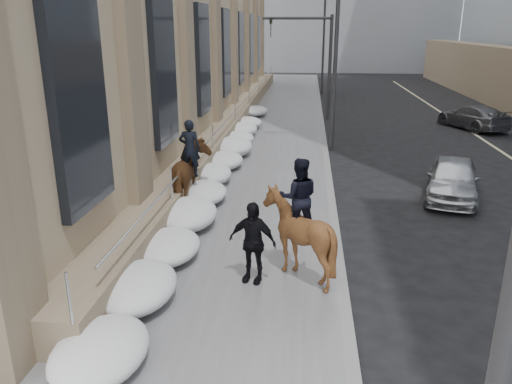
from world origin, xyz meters
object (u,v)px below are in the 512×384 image
Objects in this scene: pedestrian at (252,242)px; car_silver at (453,178)px; mounted_horse_right at (298,229)px; car_grey at (473,117)px; mounted_horse_left at (191,173)px.

car_silver is at bearing 62.99° from pedestrian.
car_grey is at bearing -120.62° from mounted_horse_right.
mounted_horse_left is 1.01× the size of mounted_horse_right.
pedestrian is at bearing 113.18° from mounted_horse_left.
car_grey is (10.07, 18.61, -0.37)m from pedestrian.
mounted_horse_left is at bearing -55.27° from mounted_horse_right.
mounted_horse_right is 7.82m from car_silver.
mounted_horse_right is 0.59× the size of car_grey.
mounted_horse_right is at bearing 39.71° from car_grey.
car_grey is (9.13, 18.22, -0.55)m from mounted_horse_right.
mounted_horse_right is at bearing 37.37° from pedestrian.
mounted_horse_left is at bearing 25.04° from car_grey.
pedestrian is 0.46× the size of car_silver.
car_silver is (4.89, 6.08, -0.54)m from mounted_horse_right.
car_grey is at bearing 76.62° from pedestrian.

